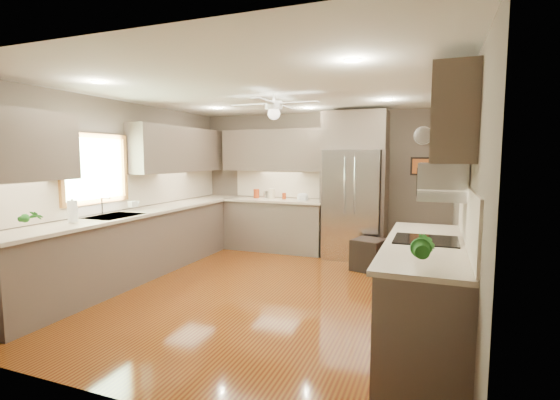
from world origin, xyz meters
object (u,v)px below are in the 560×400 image
Objects in this scene: canister_b at (266,195)px; paper_towel at (73,211)px; canister_d at (284,196)px; potted_plant_right at (423,247)px; canister_c at (272,194)px; bowl at (302,199)px; soap_bottle at (134,204)px; microwave at (442,181)px; refrigerator at (354,188)px; canister_a at (256,194)px; stool at (369,255)px; potted_plant_left at (29,217)px.

canister_b is 0.53× the size of paper_towel.
potted_plant_right reaches higher than canister_d.
canister_c reaches higher than canister_d.
canister_d is at bearing 172.24° from bowl.
soap_bottle is 4.17m from microwave.
potted_plant_right is at bearing -61.54° from bowl.
soap_bottle is at bearing 171.69° from microwave.
canister_c is 1.70× the size of canister_d.
canister_b is 2.46m from soap_bottle.
soap_bottle is at bearing -142.73° from refrigerator.
canister_a is 0.92× the size of canister_c.
paper_towel is at bearing -128.47° from refrigerator.
canister_a is 5.03m from potted_plant_right.
canister_d is 4.68m from potted_plant_right.
canister_a is 1.57× the size of canister_d.
soap_bottle is (-1.14, -2.18, 0.02)m from canister_b.
canister_a is 0.21m from canister_b.
potted_plant_right is (3.98, -1.80, 0.07)m from soap_bottle.
soap_bottle is 0.89× the size of bowl.
microwave reaches higher than soap_bottle.
soap_bottle is 3.54m from stool.
stool is 2.00× the size of paper_towel.
canister_c is (0.10, 0.02, 0.02)m from canister_b.
stool is at bearing -24.65° from canister_d.
canister_a is 0.93m from bowl.
potted_plant_left is at bearing -124.84° from refrigerator.
canister_a is at bearing 173.48° from canister_b.
microwave is at bearing -46.77° from canister_d.
potted_plant_left is 4.65m from refrigerator.
canister_c is at bearing 172.70° from bowl.
microwave reaches higher than stool.
stool is (2.01, -0.77, -0.77)m from canister_b.
paper_towel is (-1.09, -3.39, 0.05)m from canister_c.
paper_towel is at bearing -103.01° from canister_a.
soap_bottle reaches higher than canister_b.
stool is at bearing 115.40° from microwave.
canister_d is at bearing 55.40° from soap_bottle.
canister_b is 4.09m from microwave.
refrigerator is 1.23m from stool.
canister_a is at bearing 174.92° from bowl.
canister_d is at bearing 68.14° from paper_towel.
canister_d is 3.62m from paper_towel.
canister_b is at bearing 178.47° from canister_d.
soap_bottle reaches higher than stool.
canister_a is 4.25m from microwave.
potted_plant_right is 3.88m from paper_towel.
canister_d reaches higher than stool.
canister_b is at bearing 159.12° from stool.
stool is (0.37, -0.70, -0.95)m from refrigerator.
bowl is at bearing 48.76° from soap_bottle.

